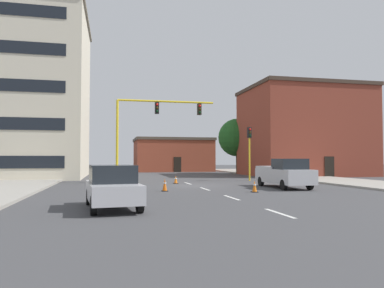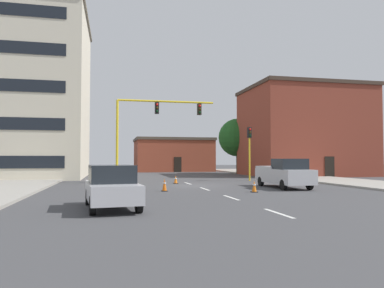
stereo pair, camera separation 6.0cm
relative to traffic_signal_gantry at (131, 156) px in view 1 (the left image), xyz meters
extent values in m
plane|color=#424244|center=(4.44, -3.82, -2.24)|extent=(160.00, 160.00, 0.00)
cube|color=#9E998E|center=(-8.77, 4.18, -2.17)|extent=(6.00, 56.00, 0.14)
cube|color=#9E998E|center=(17.65, 4.18, -2.17)|extent=(6.00, 56.00, 0.14)
cube|color=silver|center=(4.44, -17.82, -2.23)|extent=(0.16, 2.40, 0.01)
cube|color=silver|center=(4.44, -12.32, -2.23)|extent=(0.16, 2.40, 0.01)
cube|color=silver|center=(4.44, -6.82, -2.23)|extent=(0.16, 2.40, 0.01)
cube|color=silver|center=(4.44, -1.32, -2.23)|extent=(0.16, 2.40, 0.01)
cube|color=beige|center=(-11.75, 10.84, 6.16)|extent=(14.89, 13.38, 16.79)
cube|color=gray|center=(-11.75, 10.84, 14.71)|extent=(15.29, 13.78, 0.30)
cube|color=brown|center=(7.85, 27.42, 0.12)|extent=(11.55, 9.52, 4.72)
cube|color=#4C4238|center=(7.85, 27.42, 2.68)|extent=(11.85, 9.82, 0.40)
cube|color=black|center=(7.85, 22.63, -1.14)|extent=(1.10, 0.06, 2.20)
cube|color=brown|center=(20.68, 9.43, 2.76)|extent=(13.12, 10.33, 9.99)
cube|color=#3D2D23|center=(20.68, 9.43, 7.95)|extent=(13.42, 10.63, 0.40)
cube|color=black|center=(20.68, 4.24, -1.14)|extent=(1.10, 0.06, 2.20)
cube|color=yellow|center=(-1.14, 0.00, -1.96)|extent=(1.80, 1.20, 0.55)
cylinder|color=yellow|center=(-1.14, 0.00, 1.41)|extent=(0.20, 0.20, 6.20)
cylinder|color=yellow|center=(2.88, 0.00, 4.51)|extent=(8.03, 0.16, 0.16)
cube|color=black|center=(2.08, 0.00, 3.94)|extent=(0.32, 0.36, 0.95)
sphere|color=red|center=(2.08, -0.19, 4.21)|extent=(0.20, 0.20, 0.20)
sphere|color=#38280A|center=(2.08, -0.19, 3.93)|extent=(0.20, 0.20, 0.20)
sphere|color=black|center=(2.08, -0.19, 3.65)|extent=(0.20, 0.20, 0.20)
cube|color=black|center=(5.69, 0.00, 3.94)|extent=(0.32, 0.36, 0.95)
sphere|color=red|center=(5.69, -0.19, 4.21)|extent=(0.20, 0.20, 0.20)
sphere|color=#38280A|center=(5.69, -0.19, 3.93)|extent=(0.20, 0.20, 0.20)
sphere|color=black|center=(5.69, -0.19, 3.65)|extent=(0.20, 0.20, 0.20)
cylinder|color=yellow|center=(10.52, 0.85, 0.16)|extent=(0.14, 0.14, 4.80)
cube|color=black|center=(10.52, 0.85, 2.09)|extent=(0.32, 0.36, 0.95)
sphere|color=red|center=(10.52, 0.66, 2.36)|extent=(0.20, 0.20, 0.20)
sphere|color=#38280A|center=(10.52, 0.66, 2.08)|extent=(0.20, 0.20, 0.20)
sphere|color=black|center=(10.52, 0.66, 1.80)|extent=(0.20, 0.20, 0.20)
cylinder|color=#4C3823|center=(14.70, 16.01, -0.79)|extent=(0.36, 0.36, 2.88)
sphere|color=#1E511E|center=(14.70, 16.01, 2.53)|extent=(5.01, 5.01, 5.01)
cube|color=#BCBCC1|center=(9.93, -7.06, -1.42)|extent=(2.04, 5.41, 0.95)
cube|color=#1E2328|center=(9.92, -7.96, -0.60)|extent=(1.85, 1.81, 0.70)
cube|color=#BCBCC1|center=(9.94, -5.87, -0.87)|extent=(2.02, 2.82, 0.16)
cylinder|color=black|center=(10.82, -8.90, -1.90)|extent=(0.23, 0.68, 0.68)
cylinder|color=black|center=(9.02, -8.89, -1.90)|extent=(0.23, 0.68, 0.68)
cylinder|color=black|center=(10.84, -5.23, -1.90)|extent=(0.23, 0.68, 0.68)
cylinder|color=black|center=(9.04, -5.22, -1.90)|extent=(0.23, 0.68, 0.68)
cube|color=#B7B7BC|center=(-1.54, -15.24, -1.55)|extent=(2.31, 4.67, 0.70)
cube|color=#1E2328|center=(-1.55, -15.14, -0.85)|extent=(1.94, 2.47, 0.70)
cylinder|color=black|center=(-2.52, -13.80, -1.90)|extent=(0.29, 0.70, 0.68)
cylinder|color=black|center=(-0.88, -13.63, -1.90)|extent=(0.29, 0.70, 0.68)
cylinder|color=black|center=(-2.19, -16.84, -1.90)|extent=(0.29, 0.70, 0.68)
cylinder|color=black|center=(-0.55, -16.67, -1.90)|extent=(0.29, 0.70, 0.68)
cube|color=black|center=(1.61, -7.97, -2.22)|extent=(0.36, 0.36, 0.04)
cone|color=orange|center=(1.61, -7.97, -1.82)|extent=(0.28, 0.28, 0.75)
cylinder|color=white|center=(1.61, -7.97, -1.73)|extent=(0.19, 0.19, 0.08)
cube|color=black|center=(6.72, -9.76, -2.22)|extent=(0.36, 0.36, 0.04)
cone|color=orange|center=(6.72, -9.76, -1.87)|extent=(0.28, 0.28, 0.66)
cylinder|color=white|center=(6.72, -9.76, -1.79)|extent=(0.19, 0.19, 0.08)
cube|color=black|center=(3.42, -1.48, -2.22)|extent=(0.36, 0.36, 0.04)
cone|color=orange|center=(3.42, -1.48, -1.89)|extent=(0.28, 0.28, 0.62)
cylinder|color=white|center=(3.42, -1.48, -1.81)|extent=(0.19, 0.19, 0.08)
camera|label=1|loc=(-1.60, -30.42, -0.22)|focal=34.61mm
camera|label=2|loc=(-1.54, -30.43, -0.22)|focal=34.61mm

